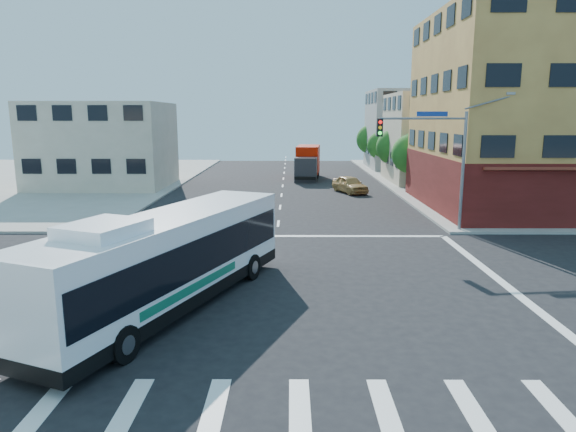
{
  "coord_description": "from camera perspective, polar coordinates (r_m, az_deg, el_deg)",
  "views": [
    {
      "loc": [
        0.78,
        -18.99,
        6.72
      ],
      "look_at": [
        0.67,
        3.11,
        2.42
      ],
      "focal_mm": 32.0,
      "sensor_mm": 36.0,
      "label": 1
    }
  ],
  "objects": [
    {
      "name": "corner_building_ne",
      "position": [
        42.11,
        27.76,
        8.64
      ],
      "size": [
        18.1,
        15.44,
        14.0
      ],
      "color": "gold",
      "rests_on": "ground"
    },
    {
      "name": "signal_mast_ne",
      "position": [
        30.8,
        16.05,
        7.35
      ],
      "size": [
        7.91,
        1.13,
        8.07
      ],
      "color": "slate",
      "rests_on": "ground"
    },
    {
      "name": "street_tree_d",
      "position": [
        71.84,
        9.3,
        8.61
      ],
      "size": [
        4.0,
        4.0,
        6.03
      ],
      "color": "#332012",
      "rests_on": "ground"
    },
    {
      "name": "ground",
      "position": [
        20.16,
        -1.97,
        -8.46
      ],
      "size": [
        120.0,
        120.0,
        0.0
      ],
      "primitive_type": "plane",
      "color": "black",
      "rests_on": "ground"
    },
    {
      "name": "building_east_far",
      "position": [
        68.92,
        14.07,
        9.27
      ],
      "size": [
        12.06,
        10.06,
        10.0
      ],
      "color": "gray",
      "rests_on": "ground"
    },
    {
      "name": "parked_car",
      "position": [
        46.18,
        6.89,
        3.51
      ],
      "size": [
        3.26,
        4.77,
        1.51
      ],
      "primitive_type": "imported",
      "rotation": [
        0.0,
        0.0,
        0.37
      ],
      "color": "#B6894A",
      "rests_on": "ground"
    },
    {
      "name": "building_east_near",
      "position": [
        55.44,
        17.46,
        8.23
      ],
      "size": [
        12.06,
        10.06,
        9.0
      ],
      "color": "#BFB292",
      "rests_on": "ground"
    },
    {
      "name": "street_tree_c",
      "position": [
        63.97,
        10.4,
        7.92
      ],
      "size": [
        3.4,
        3.4,
        5.29
      ],
      "color": "#332012",
      "rests_on": "ground"
    },
    {
      "name": "street_tree_a",
      "position": [
        48.32,
        13.7,
        6.99
      ],
      "size": [
        3.6,
        3.6,
        5.53
      ],
      "color": "#332012",
      "rests_on": "ground"
    },
    {
      "name": "transit_bus",
      "position": [
        18.52,
        -13.11,
        -4.64
      ],
      "size": [
        7.14,
        12.61,
        3.71
      ],
      "rotation": [
        0.0,
        0.0,
        -0.38
      ],
      "color": "black",
      "rests_on": "ground"
    },
    {
      "name": "street_tree_b",
      "position": [
        56.11,
        11.83,
        7.75
      ],
      "size": [
        3.8,
        3.8,
        5.79
      ],
      "color": "#332012",
      "rests_on": "ground"
    },
    {
      "name": "box_truck",
      "position": [
        56.13,
        2.19,
        5.89
      ],
      "size": [
        3.02,
        8.05,
        3.54
      ],
      "rotation": [
        0.0,
        0.0,
        -0.09
      ],
      "color": "#25252A",
      "rests_on": "ground"
    },
    {
      "name": "building_west",
      "position": [
        52.17,
        -19.83,
        7.39
      ],
      "size": [
        12.06,
        10.06,
        8.0
      ],
      "color": "beige",
      "rests_on": "ground"
    }
  ]
}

